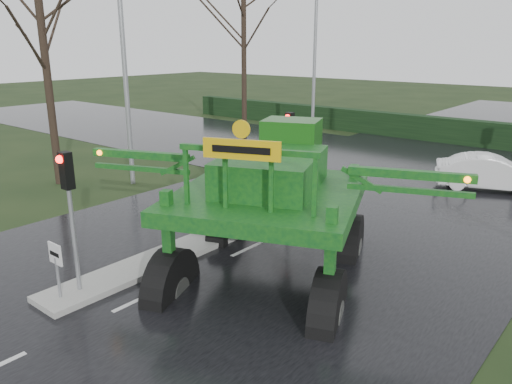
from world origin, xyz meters
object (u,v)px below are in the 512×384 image
Objects in this scene: white_sedan at (489,190)px; traffic_signal_mid at (289,139)px; traffic_signal_near at (69,192)px; crop_sprayer at (171,188)px; street_light_left_near at (127,39)px; keep_left_sign at (56,262)px; street_light_left_far at (319,40)px.

traffic_signal_mid is at bearing 124.04° from white_sedan.
white_sedan is at bearing 72.61° from traffic_signal_near.
street_light_left_near is at bearing 125.77° from crop_sprayer.
crop_sprayer is (1.43, 2.28, 1.49)m from keep_left_sign.
traffic_signal_mid is 6.87m from crop_sprayer.
traffic_signal_mid is 0.35× the size of street_light_left_far.
crop_sprayer reaches higher than traffic_signal_near.
white_sedan is (4.96, 16.33, -1.06)m from keep_left_sign.
traffic_signal_near is 8.50m from traffic_signal_mid.
street_light_left_far is (-6.89, 21.01, 3.40)m from traffic_signal_near.
keep_left_sign is 1.61m from traffic_signal_near.
traffic_signal_mid is 14.68m from street_light_left_far.
keep_left_sign reaches higher than white_sedan.
street_light_left_far is at bearing 107.78° from keep_left_sign.
white_sedan is (11.86, 8.83, -5.99)m from street_light_left_near.
white_sedan is at bearing 53.78° from crop_sprayer.
traffic_signal_near is at bearing -150.86° from crop_sprayer.
street_light_left_far reaches higher than traffic_signal_near.
street_light_left_far is 14.25m from white_sedan.
street_light_left_near reaches higher than keep_left_sign.
traffic_signal_near is at bearing 90.00° from keep_left_sign.
crop_sprayer is at bearing 143.99° from white_sedan.
traffic_signal_near is at bearing -45.47° from street_light_left_near.
keep_left_sign is at bearing 141.19° from white_sedan.
traffic_signal_near reaches higher than white_sedan.
keep_left_sign is 0.38× the size of traffic_signal_near.
keep_left_sign is 0.38× the size of traffic_signal_mid.
traffic_signal_near is 0.39× the size of crop_sprayer.
crop_sprayer is at bearing -77.97° from traffic_signal_mid.
keep_left_sign is 11.32m from street_light_left_near.
keep_left_sign is at bearing -90.00° from traffic_signal_mid.
traffic_signal_near reaches higher than keep_left_sign.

